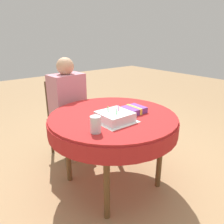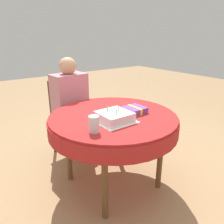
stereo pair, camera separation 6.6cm
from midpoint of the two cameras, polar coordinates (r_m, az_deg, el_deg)
The scene contains 8 objects.
ground_plane at distance 2.27m, azimuth 1.11°, elevation -17.90°, with size 12.00×12.00×0.00m, color #A37F56.
dining_table at distance 1.95m, azimuth 1.24°, elevation -3.06°, with size 1.14×1.14×0.72m.
chair at distance 2.66m, azimuth -10.71°, elevation -0.66°, with size 0.41×0.41×0.89m.
person at distance 2.52m, azimuth -9.98°, elevation 3.35°, with size 0.39×0.35×1.15m.
napkin at distance 1.79m, azimuth 1.69°, elevation -2.32°, with size 0.30×0.30×0.00m.
birthday_cake at distance 1.77m, azimuth 1.70°, elevation -1.17°, with size 0.25×0.25×0.12m.
drinking_glass at distance 1.57m, azimuth -3.54°, elevation -3.20°, with size 0.08×0.08×0.12m.
gift_box at distance 1.98m, azimuth 6.86°, elevation 0.55°, with size 0.18×0.18×0.06m.
Camera 2 is at (-1.08, -1.44, 1.39)m, focal length 35.00 mm.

